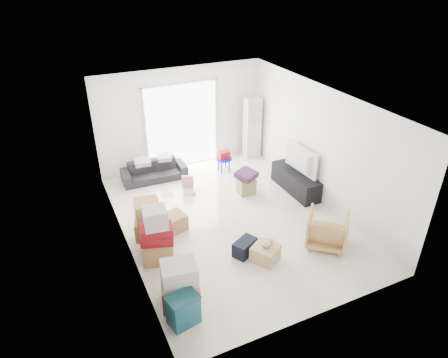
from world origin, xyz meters
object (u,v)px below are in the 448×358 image
sofa (154,168)px  wood_crate (265,253)px  storage_bins (183,310)px  kids_table (224,157)px  tv_console (295,181)px  television (297,169)px  armchair (327,228)px  ac_tower (252,128)px  ottoman (246,185)px

sofa → wood_crate: (1.01, -3.96, -0.17)m
storage_bins → kids_table: bearing=58.1°
tv_console → storage_bins: storage_bins is taller
television → wood_crate: size_ratio=2.49×
television → armchair: size_ratio=1.45×
sofa → wood_crate: sofa is taller
ac_tower → tv_console: size_ratio=1.14×
ac_tower → ottoman: ac_tower is taller
sofa → armchair: 4.69m
armchair → ottoman: (-0.51, 2.46, -0.19)m
storage_bins → wood_crate: size_ratio=1.21×
sofa → television: bearing=-31.6°
tv_console → wood_crate: bearing=-135.6°
storage_bins → sofa: bearing=79.1°
ac_tower → storage_bins: (-3.85, -4.89, -0.60)m
ac_tower → television: 2.20m
tv_console → ottoman: size_ratio=3.91×
tv_console → ottoman: tv_console is taller
tv_console → television: bearing=0.0°
ottoman → wood_crate: size_ratio=0.86×
television → wood_crate: bearing=130.8°
television → armchair: (-0.63, -2.04, -0.19)m
sofa → wood_crate: size_ratio=3.62×
armchair → storage_bins: armchair is taller
television → armchair: bearing=159.1°
tv_console → storage_bins: bearing=-145.2°
ac_tower → ottoman: bearing=-122.0°
kids_table → wood_crate: kids_table is taller
tv_console → armchair: (-0.63, -2.04, 0.14)m
armchair → wood_crate: size_ratio=1.71×
tv_console → television: (0.00, 0.00, 0.33)m
tv_console → sofa: sofa is taller
armchair → ac_tower: bearing=-55.8°
tv_console → armchair: size_ratio=1.96×
television → armchair: 2.14m
tv_console → ac_tower: bearing=91.3°
tv_console → wood_crate: (-1.98, -1.94, -0.10)m
tv_console → television: 0.33m
tv_console → sofa: (-2.98, 2.03, 0.07)m
sofa → tv_console: bearing=-31.6°
armchair → kids_table: 3.77m
storage_bins → ottoman: bearing=48.7°
sofa → ac_tower: bearing=5.5°
wood_crate → ac_tower: bearing=64.9°
kids_table → ac_tower: bearing=23.4°
tv_console → storage_bins: size_ratio=2.77×
kids_table → armchair: bearing=-82.1°
sofa → armchair: armchair is taller
television → kids_table: bearing=30.5°
ac_tower → wood_crate: ac_tower is taller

